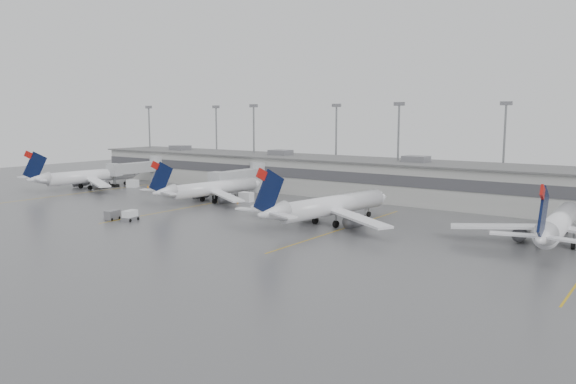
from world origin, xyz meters
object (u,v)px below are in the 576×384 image
Objects in this scene: jet_far_right at (557,224)px; jet_mid_right at (328,206)px; jet_mid_left at (210,188)px; baggage_tug at (130,217)px; jet_far_left at (87,176)px.

jet_mid_right is at bearing -172.99° from jet_far_right.
jet_far_right is (65.80, -1.18, 0.22)m from jet_mid_left.
baggage_tug is at bearing -163.29° from jet_far_right.
jet_mid_right reaches higher than baggage_tug.
jet_far_right is (104.77, 0.91, 0.01)m from jet_far_left.
jet_mid_right reaches higher than jet_mid_left.
jet_mid_left is 0.93× the size of jet_far_right.
baggage_tug is (-62.47, -21.85, -2.43)m from jet_far_right.
jet_far_right is 10.07× the size of baggage_tug.
baggage_tug is (3.33, -23.04, -2.20)m from jet_mid_left.
baggage_tug is at bearing -21.89° from jet_far_left.
jet_far_left is 47.26m from baggage_tug.
jet_far_right reaches higher than jet_far_left.
jet_far_left is at bearing -169.22° from jet_mid_left.
baggage_tug is (42.30, -20.95, -2.42)m from jet_far_left.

